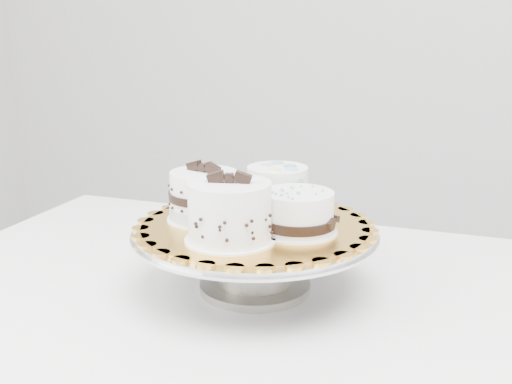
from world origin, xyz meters
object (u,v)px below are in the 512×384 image
(cake_swirl, at_px, (230,213))
(cake_ribbon, at_px, (298,213))
(cake_banded, at_px, (204,198))
(cake_stand, at_px, (255,248))
(table, at_px, (285,352))
(cake_dots, at_px, (277,188))
(cake_board, at_px, (255,226))

(cake_swirl, relative_size, cake_ribbon, 1.14)
(cake_swirl, bearing_deg, cake_banded, 120.92)
(cake_stand, xyz_separation_m, cake_swirl, (-0.01, -0.08, 0.07))
(cake_banded, distance_m, cake_ribbon, 0.15)
(table, distance_m, cake_ribbon, 0.21)
(cake_swirl, bearing_deg, cake_dots, 72.22)
(table, relative_size, cake_dots, 10.15)
(cake_board, relative_size, cake_ribbon, 2.80)
(table, distance_m, cake_banded, 0.26)
(table, bearing_deg, cake_banded, 166.24)
(cake_swirl, height_order, cake_banded, cake_swirl)
(cake_banded, xyz_separation_m, cake_ribbon, (0.15, -0.01, -0.01))
(cake_stand, xyz_separation_m, cake_board, (0.00, 0.00, 0.03))
(cake_banded, bearing_deg, cake_ribbon, 12.01)
(cake_banded, distance_m, cake_dots, 0.12)
(cake_stand, height_order, cake_banded, cake_banded)
(cake_dots, bearing_deg, cake_stand, -115.28)
(cake_dots, bearing_deg, cake_board, -115.28)
(cake_stand, relative_size, cake_swirl, 2.67)
(cake_stand, relative_size, cake_dots, 2.94)
(table, distance_m, cake_board, 0.19)
(cake_stand, height_order, cake_swirl, cake_swirl)
(table, bearing_deg, cake_ribbon, 65.70)
(cake_banded, xyz_separation_m, cake_dots, (0.09, 0.09, 0.00))
(cake_board, height_order, cake_banded, cake_banded)
(cake_stand, height_order, cake_ribbon, cake_ribbon)
(cake_swirl, height_order, cake_dots, cake_swirl)
(cake_swirl, bearing_deg, table, 21.05)
(cake_stand, height_order, cake_dots, cake_dots)
(cake_stand, xyz_separation_m, cake_ribbon, (0.07, -0.01, 0.06))
(cake_board, distance_m, cake_ribbon, 0.08)
(cake_ribbon, bearing_deg, cake_stand, 176.12)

